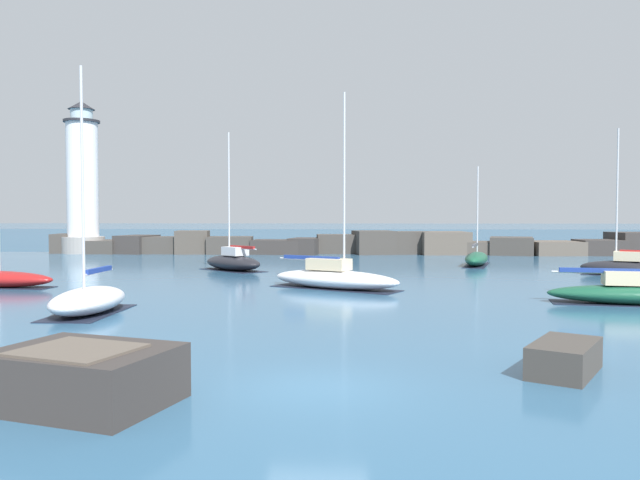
{
  "coord_description": "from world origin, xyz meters",
  "views": [
    {
      "loc": [
        0.8,
        -14.66,
        4.12
      ],
      "look_at": [
        -0.89,
        20.27,
        2.73
      ],
      "focal_mm": 35.0,
      "sensor_mm": 36.0,
      "label": 1
    }
  ],
  "objects_px": {
    "sailboat_moored_0": "(334,277)",
    "sailboat_moored_6": "(88,299)",
    "sailboat_moored_5": "(476,258)",
    "lighthouse": "(83,186)",
    "sailboat_moored_1": "(623,266)",
    "sailboat_moored_2": "(640,293)",
    "sailboat_moored_3": "(233,261)"
  },
  "relations": [
    {
      "from": "sailboat_moored_0",
      "to": "sailboat_moored_6",
      "type": "distance_m",
      "value": 13.75
    },
    {
      "from": "sailboat_moored_6",
      "to": "sailboat_moored_5",
      "type": "bearing_deg",
      "value": 50.65
    },
    {
      "from": "lighthouse",
      "to": "sailboat_moored_5",
      "type": "bearing_deg",
      "value": -20.56
    },
    {
      "from": "sailboat_moored_1",
      "to": "sailboat_moored_2",
      "type": "distance_m",
      "value": 15.18
    },
    {
      "from": "sailboat_moored_3",
      "to": "sailboat_moored_5",
      "type": "height_order",
      "value": "sailboat_moored_3"
    },
    {
      "from": "sailboat_moored_1",
      "to": "sailboat_moored_5",
      "type": "height_order",
      "value": "sailboat_moored_1"
    },
    {
      "from": "lighthouse",
      "to": "sailboat_moored_2",
      "type": "xyz_separation_m",
      "value": [
        42.34,
        -37.14,
        -6.72
      ]
    },
    {
      "from": "sailboat_moored_0",
      "to": "sailboat_moored_3",
      "type": "height_order",
      "value": "sailboat_moored_0"
    },
    {
      "from": "sailboat_moored_2",
      "to": "sailboat_moored_0",
      "type": "bearing_deg",
      "value": 158.34
    },
    {
      "from": "sailboat_moored_0",
      "to": "sailboat_moored_2",
      "type": "height_order",
      "value": "sailboat_moored_0"
    },
    {
      "from": "sailboat_moored_1",
      "to": "sailboat_moored_0",
      "type": "bearing_deg",
      "value": -156.33
    },
    {
      "from": "lighthouse",
      "to": "sailboat_moored_2",
      "type": "distance_m",
      "value": 56.72
    },
    {
      "from": "sailboat_moored_1",
      "to": "sailboat_moored_5",
      "type": "distance_m",
      "value": 11.62
    },
    {
      "from": "sailboat_moored_3",
      "to": "sailboat_moored_6",
      "type": "xyz_separation_m",
      "value": [
        -2.26,
        -20.44,
        -0.09
      ]
    },
    {
      "from": "sailboat_moored_1",
      "to": "sailboat_moored_2",
      "type": "relative_size",
      "value": 1.19
    },
    {
      "from": "sailboat_moored_2",
      "to": "sailboat_moored_6",
      "type": "height_order",
      "value": "sailboat_moored_6"
    },
    {
      "from": "sailboat_moored_2",
      "to": "sailboat_moored_6",
      "type": "xyz_separation_m",
      "value": [
        -24.33,
        -3.68,
        0.04
      ]
    },
    {
      "from": "sailboat_moored_0",
      "to": "sailboat_moored_1",
      "type": "relative_size",
      "value": 1.08
    },
    {
      "from": "sailboat_moored_0",
      "to": "sailboat_moored_5",
      "type": "xyz_separation_m",
      "value": [
        11.27,
        16.72,
        -0.05
      ]
    },
    {
      "from": "sailboat_moored_0",
      "to": "sailboat_moored_1",
      "type": "xyz_separation_m",
      "value": [
        19.54,
        8.57,
        0.01
      ]
    },
    {
      "from": "sailboat_moored_2",
      "to": "sailboat_moored_5",
      "type": "height_order",
      "value": "sailboat_moored_5"
    },
    {
      "from": "sailboat_moored_0",
      "to": "sailboat_moored_5",
      "type": "height_order",
      "value": "sailboat_moored_0"
    },
    {
      "from": "lighthouse",
      "to": "sailboat_moored_5",
      "type": "distance_m",
      "value": 42.58
    },
    {
      "from": "sailboat_moored_1",
      "to": "sailboat_moored_6",
      "type": "distance_m",
      "value": 34.62
    },
    {
      "from": "sailboat_moored_1",
      "to": "sailboat_moored_6",
      "type": "height_order",
      "value": "sailboat_moored_6"
    },
    {
      "from": "sailboat_moored_1",
      "to": "sailboat_moored_3",
      "type": "relative_size",
      "value": 0.98
    },
    {
      "from": "sailboat_moored_5",
      "to": "sailboat_moored_1",
      "type": "bearing_deg",
      "value": -44.56
    },
    {
      "from": "sailboat_moored_6",
      "to": "sailboat_moored_2",
      "type": "bearing_deg",
      "value": 8.6
    },
    {
      "from": "sailboat_moored_2",
      "to": "sailboat_moored_3",
      "type": "height_order",
      "value": "sailboat_moored_3"
    },
    {
      "from": "lighthouse",
      "to": "sailboat_moored_1",
      "type": "bearing_deg",
      "value": -25.69
    },
    {
      "from": "sailboat_moored_2",
      "to": "sailboat_moored_3",
      "type": "distance_m",
      "value": 27.71
    },
    {
      "from": "sailboat_moored_0",
      "to": "sailboat_moored_6",
      "type": "bearing_deg",
      "value": -137.25
    }
  ]
}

